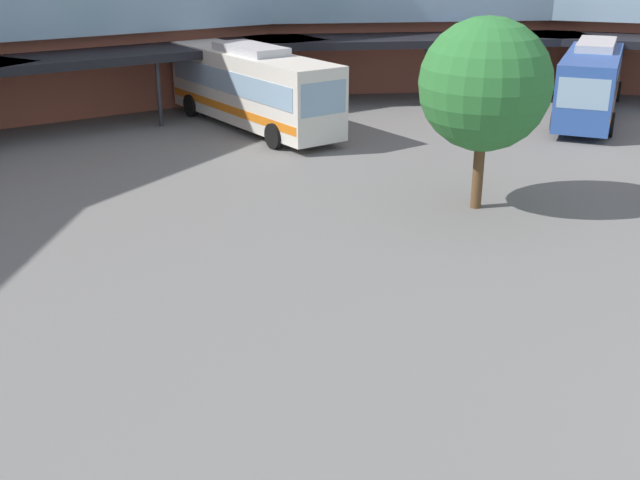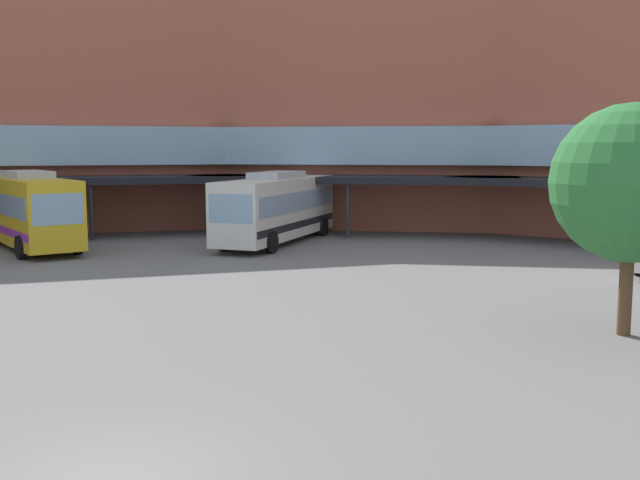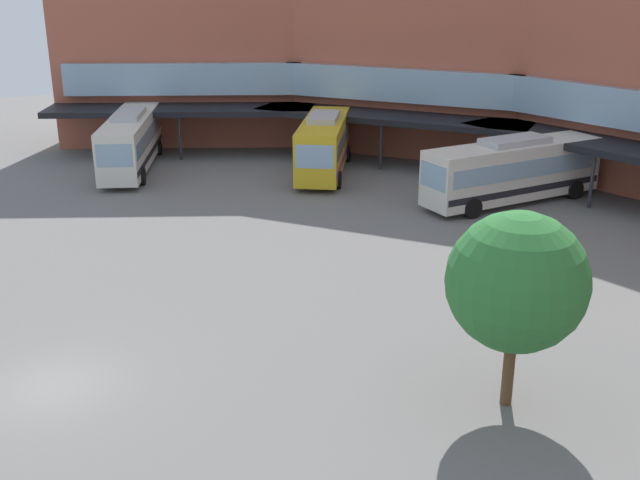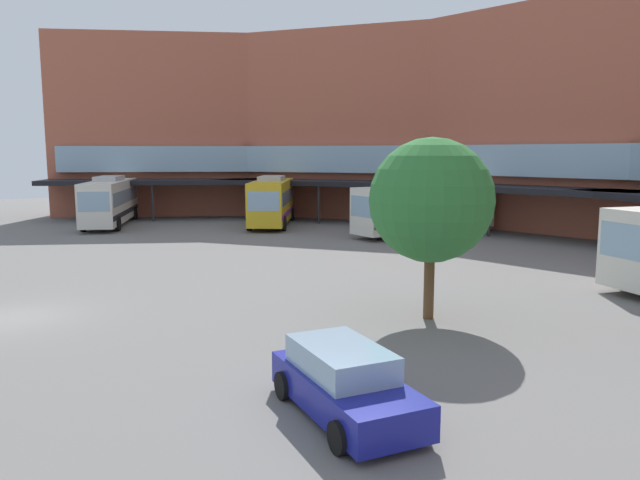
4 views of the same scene
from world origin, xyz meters
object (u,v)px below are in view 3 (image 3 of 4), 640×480
plaza_tree (517,282)px  bus_4 (324,144)px  bus_1 (512,170)px  bus_2 (131,140)px

plaza_tree → bus_4: bearing=165.2°
bus_1 → bus_2: 24.72m
bus_1 → bus_4: 12.52m
bus_2 → bus_4: bus_4 is taller
bus_4 → plaza_tree: bearing=17.7°
bus_1 → plaza_tree: 22.27m
bus_1 → bus_4: size_ratio=1.15×
bus_1 → bus_2: bearing=-46.8°
bus_4 → plaza_tree: (27.60, -7.29, 2.13)m
bus_2 → plaza_tree: bearing=28.2°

